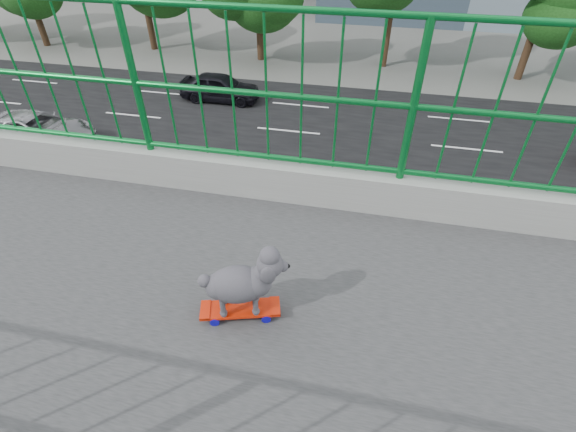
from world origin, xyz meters
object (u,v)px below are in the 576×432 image
Objects in this scene: skateboard at (240,310)px; poodle at (242,281)px; car_0 at (430,306)px; car_5 at (262,280)px; car_2 at (37,130)px; car_4 at (220,87)px.

skateboard is 0.24m from poodle.
car_5 is (0.00, -4.37, -0.05)m from car_0.
car_2 is (-6.40, -16.26, -0.06)m from car_0.
poodle is at bearing -131.93° from car_2.
car_5 reaches higher than car_2.
car_4 is at bearing -174.48° from poodle.
poodle is at bearing 16.51° from car_5.
car_0 is 1.07× the size of car_4.
car_2 is 13.50m from car_5.
skateboard reaches higher than car_0.
car_2 is at bearing -148.28° from poodle.
skateboard is 0.11× the size of car_4.
car_5 is (-5.84, -1.70, -6.34)m from skateboard.
skateboard is 8.78m from car_5.
poodle reaches higher than car_5.
poodle is 21.12m from car_4.
car_4 is (-18.64, -7.45, -6.33)m from skateboard.
skateboard is 0.11× the size of car_5.
car_0 is 16.32m from car_4.
poodle is 0.11× the size of car_5.
car_4 is (-18.63, -7.48, -6.57)m from poodle.
car_0 is 17.47m from car_2.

